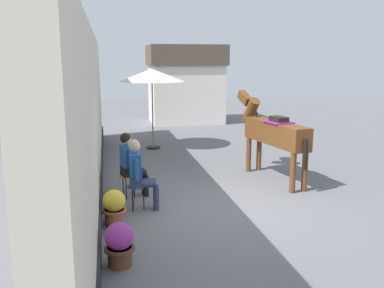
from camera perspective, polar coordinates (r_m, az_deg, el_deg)
The scene contains 9 objects.
ground_plane at distance 11.19m, azimuth 0.16°, elevation -3.40°, with size 40.00×40.00×0.00m, color slate.
pub_facade_wall at distance 9.19m, azimuth -13.63°, elevation 2.81°, with size 0.34×14.00×3.40m.
distant_cottage at distance 19.41m, azimuth -0.88°, elevation 8.28°, with size 3.40×2.60×3.50m.
seated_visitor_near at distance 8.08m, azimuth -7.21°, elevation -3.64°, with size 0.61×0.49×1.39m.
seated_visitor_far at distance 8.83m, azimuth -8.43°, elevation -2.38°, with size 0.61×0.48×1.39m.
saddled_horse_center at distance 10.19m, azimuth 10.93°, elevation 1.58°, with size 0.83×2.97×2.06m.
flower_planter_near at distance 6.11m, azimuth -9.84°, elevation -13.20°, with size 0.43×0.43×0.64m.
flower_planter_middle at distance 7.54m, azimuth -10.54°, elevation -8.37°, with size 0.43×0.43×0.64m.
cafe_parasol at distance 13.51m, azimuth -5.48°, elevation 9.25°, with size 2.10×2.10×2.58m.
Camera 1 is at (-2.20, -7.59, 2.86)m, focal length 39.18 mm.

